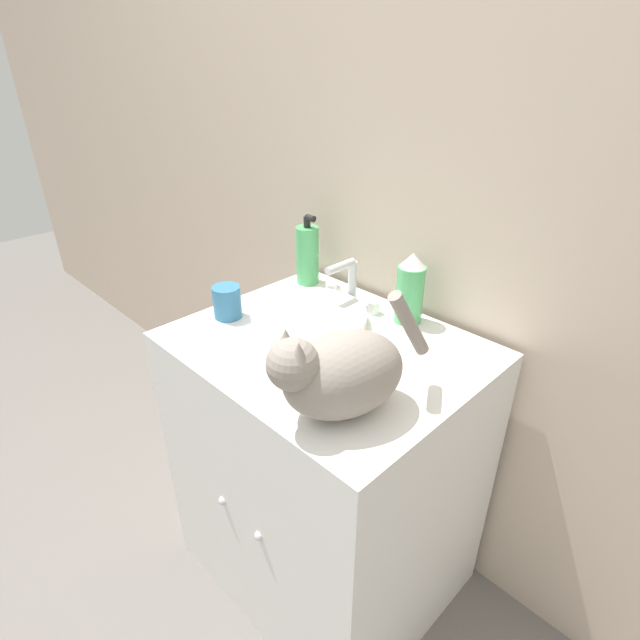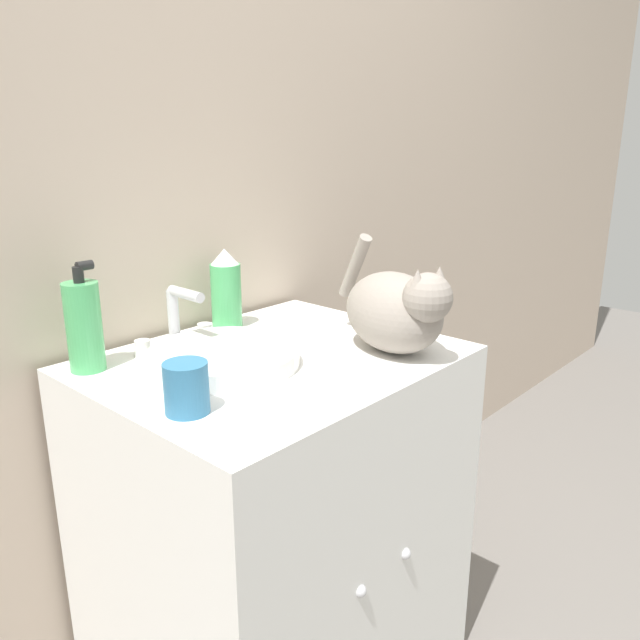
# 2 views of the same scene
# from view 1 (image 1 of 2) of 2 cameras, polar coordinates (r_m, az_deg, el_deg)

# --- Properties ---
(ground_plane) EXTENTS (8.00, 8.00, 0.00)m
(ground_plane) POSITION_cam_1_polar(r_m,az_deg,el_deg) (1.67, -7.70, -31.30)
(ground_plane) COLOR slate
(wall_back) EXTENTS (6.00, 0.05, 2.50)m
(wall_back) POSITION_cam_1_polar(r_m,az_deg,el_deg) (1.30, 11.98, 19.83)
(wall_back) COLOR #C6B29E
(wall_back) RESTS_ON ground_plane
(vanity_cabinet) EXTENTS (0.72, 0.60, 0.81)m
(vanity_cabinet) POSITION_cam_1_polar(r_m,az_deg,el_deg) (1.46, 0.65, -16.44)
(vanity_cabinet) COLOR white
(vanity_cabinet) RESTS_ON ground_plane
(sink_basin) EXTENTS (0.30, 0.30, 0.04)m
(sink_basin) POSITION_cam_1_polar(r_m,az_deg,el_deg) (1.28, -1.26, 0.26)
(sink_basin) COLOR white
(sink_basin) RESTS_ON vanity_cabinet
(faucet) EXTENTS (0.19, 0.11, 0.14)m
(faucet) POSITION_cam_1_polar(r_m,az_deg,el_deg) (1.36, 3.37, 4.01)
(faucet) COLOR silver
(faucet) RESTS_ON vanity_cabinet
(cat) EXTENTS (0.23, 0.35, 0.23)m
(cat) POSITION_cam_1_polar(r_m,az_deg,el_deg) (0.94, 2.14, -5.93)
(cat) COLOR gray
(cat) RESTS_ON vanity_cabinet
(soap_bottle) EXTENTS (0.07, 0.07, 0.21)m
(soap_bottle) POSITION_cam_1_polar(r_m,az_deg,el_deg) (1.49, -1.44, 7.50)
(soap_bottle) COLOR #4CB266
(soap_bottle) RESTS_ON vanity_cabinet
(spray_bottle) EXTENTS (0.07, 0.07, 0.19)m
(spray_bottle) POSITION_cam_1_polar(r_m,az_deg,el_deg) (1.28, 10.26, 3.50)
(spray_bottle) COLOR #4CB266
(spray_bottle) RESTS_ON vanity_cabinet
(cup) EXTENTS (0.07, 0.07, 0.09)m
(cup) POSITION_cam_1_polar(r_m,az_deg,el_deg) (1.32, -10.57, 2.05)
(cup) COLOR teal
(cup) RESTS_ON vanity_cabinet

